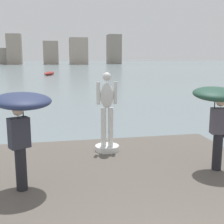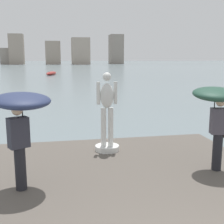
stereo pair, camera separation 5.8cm
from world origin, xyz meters
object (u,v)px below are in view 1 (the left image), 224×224
Objects in this scene: onlooker_left at (22,111)px; onlooker_right at (216,105)px; statue_white_figure at (107,119)px; boat_mid at (49,73)px.

onlooker_left is 0.99× the size of onlooker_right.
onlooker_right reaches higher than onlooker_left.
statue_white_figure is at bearing 139.45° from onlooker_right.
onlooker_left is at bearing -90.03° from boat_mid.
onlooker_left is (-2.06, -2.09, 0.66)m from statue_white_figure.
statue_white_figure reaches higher than onlooker_left.
onlooker_right reaches higher than boat_mid.
onlooker_left is 0.44× the size of boat_mid.
statue_white_figure is 2.97m from onlooker_right.
onlooker_right is (4.27, 0.20, -0.03)m from onlooker_left.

